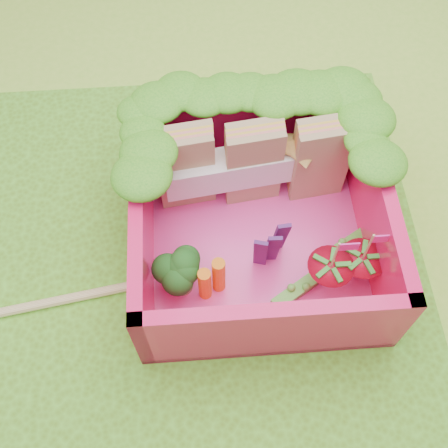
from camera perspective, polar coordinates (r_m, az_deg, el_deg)
name	(u,v)px	position (r m, az deg, el deg)	size (l,w,h in m)	color
ground	(192,254)	(3.21, -3.29, -3.11)	(14.00, 14.00, 0.00)	#9BD83D
placemat	(192,253)	(3.20, -3.31, -2.99)	(2.60, 2.60, 0.03)	#5E9A22
bento_floor	(257,242)	(3.19, 3.35, -1.82)	(1.30, 1.30, 0.05)	#FF41A4
bento_box	(259,219)	(2.97, 3.59, 0.46)	(1.30, 1.30, 0.55)	#FC155A
lettuce_ruffle	(253,109)	(2.98, 2.99, 11.62)	(1.43, 0.76, 0.11)	#2B8E19
sandwich_stack	(254,163)	(3.12, 3.12, 6.24)	(1.07, 0.29, 0.55)	tan
broccoli	(180,272)	(2.88, -4.53, -4.84)	(0.31, 0.31, 0.26)	#71B055
carrot_sticks	(212,279)	(2.90, -1.21, -5.64)	(0.14, 0.11, 0.28)	orange
purple_wedges	(271,246)	(2.93, 4.79, -2.25)	(0.19, 0.12, 0.38)	#4E1957
strawberry_left	(328,275)	(2.97, 10.47, -5.16)	(0.24, 0.24, 0.48)	red
strawberry_right	(358,267)	(3.02, 13.50, -4.32)	(0.23, 0.23, 0.47)	red
snap_peas	(324,267)	(3.10, 10.09, -4.29)	(0.62, 0.48, 0.05)	#53AF37
chopsticks	(0,313)	(3.23, -21.78, -8.37)	(2.46, 0.43, 0.05)	tan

